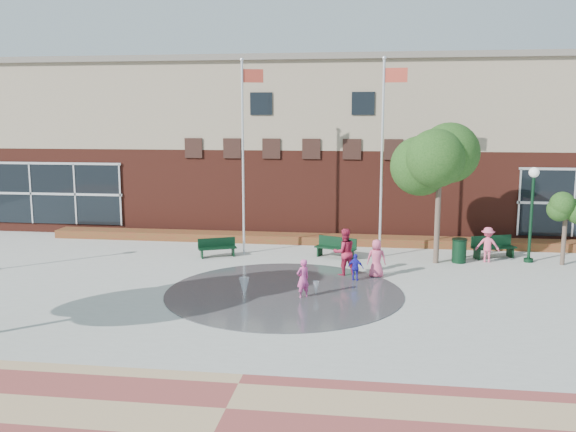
# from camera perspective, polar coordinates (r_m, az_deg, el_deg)

# --- Properties ---
(ground) EXTENTS (120.00, 120.00, 0.00)m
(ground) POSITION_cam_1_polar(r_m,az_deg,el_deg) (18.90, -1.67, -9.77)
(ground) COLOR #666056
(ground) RESTS_ON ground
(plaza_concrete) EXTENTS (46.00, 18.00, 0.01)m
(plaza_concrete) POSITION_cam_1_polar(r_m,az_deg,el_deg) (22.68, -0.00, -6.49)
(plaza_concrete) COLOR #A8A8A0
(plaza_concrete) RESTS_ON ground
(splash_pad) EXTENTS (8.40, 8.40, 0.01)m
(splash_pad) POSITION_cam_1_polar(r_m,az_deg,el_deg) (21.73, -0.36, -7.20)
(splash_pad) COLOR #383A3D
(splash_pad) RESTS_ON ground
(library_building) EXTENTS (44.40, 10.40, 9.20)m
(library_building) POSITION_cam_1_polar(r_m,az_deg,el_deg) (35.26, 3.00, 6.80)
(library_building) COLOR #592319
(library_building) RESTS_ON ground
(flower_bed) EXTENTS (26.00, 1.20, 0.40)m
(flower_bed) POSITION_cam_1_polar(r_m,az_deg,el_deg) (30.01, 1.98, -2.57)
(flower_bed) COLOR #A2151A
(flower_bed) RESTS_ON ground
(flagpole_left) EXTENTS (0.97, 0.41, 8.68)m
(flagpole_left) POSITION_cam_1_polar(r_m,az_deg,el_deg) (27.20, -4.14, 6.46)
(flagpole_left) COLOR white
(flagpole_left) RESTS_ON ground
(flagpole_right) EXTENTS (1.07, 0.18, 8.69)m
(flagpole_right) POSITION_cam_1_polar(r_m,az_deg,el_deg) (26.72, 8.91, 6.37)
(flagpole_right) COLOR white
(flagpole_right) RESTS_ON ground
(lamp_right) EXTENTS (0.43, 0.43, 4.08)m
(lamp_right) POSITION_cam_1_polar(r_m,az_deg,el_deg) (27.65, 21.87, 1.06)
(lamp_right) COLOR black
(lamp_right) RESTS_ON ground
(bench_left) EXTENTS (1.72, 1.13, 0.84)m
(bench_left) POSITION_cam_1_polar(r_m,az_deg,el_deg) (27.19, -6.62, -3.30)
(bench_left) COLOR black
(bench_left) RESTS_ON ground
(bench_mid) EXTENTS (1.89, 1.17, 0.92)m
(bench_mid) POSITION_cam_1_polar(r_m,az_deg,el_deg) (26.92, 4.46, -3.34)
(bench_mid) COLOR black
(bench_mid) RESTS_ON ground
(bench_right) EXTENTS (2.03, 1.24, 0.99)m
(bench_right) POSITION_cam_1_polar(r_m,az_deg,el_deg) (28.26, 18.67, -3.15)
(bench_right) COLOR black
(bench_right) RESTS_ON ground
(trash_can) EXTENTS (0.64, 0.64, 1.06)m
(trash_can) POSITION_cam_1_polar(r_m,az_deg,el_deg) (26.93, 15.72, -3.14)
(trash_can) COLOR black
(trash_can) RESTS_ON ground
(tree_mid) EXTENTS (3.28, 3.28, 5.54)m
(tree_mid) POSITION_cam_1_polar(r_m,az_deg,el_deg) (26.09, 13.99, 4.32)
(tree_mid) COLOR #4D3C32
(tree_mid) RESTS_ON ground
(tree_small_right) EXTENTS (1.97, 1.97, 3.37)m
(tree_small_right) POSITION_cam_1_polar(r_m,az_deg,el_deg) (27.68, 24.59, 0.74)
(tree_small_right) COLOR #4D3C32
(tree_small_right) RESTS_ON ground
(water_jet_a) EXTENTS (0.36, 0.36, 0.71)m
(water_jet_a) POSITION_cam_1_polar(r_m,az_deg,el_deg) (21.08, -4.10, -7.75)
(water_jet_a) COLOR white
(water_jet_a) RESTS_ON ground
(water_jet_b) EXTENTS (0.22, 0.22, 0.50)m
(water_jet_b) POSITION_cam_1_polar(r_m,az_deg,el_deg) (21.35, 2.63, -7.52)
(water_jet_b) COLOR white
(water_jet_b) RESTS_ON ground
(child_splash) EXTENTS (0.59, 0.58, 1.37)m
(child_splash) POSITION_cam_1_polar(r_m,az_deg,el_deg) (20.96, 1.41, -5.88)
(child_splash) COLOR #DF4998
(child_splash) RESTS_ON ground
(adult_red) EXTENTS (1.11, 1.00, 1.87)m
(adult_red) POSITION_cam_1_polar(r_m,az_deg,el_deg) (23.93, 5.29, -3.39)
(adult_red) COLOR #B52242
(adult_red) RESTS_ON ground
(adult_pink) EXTENTS (0.74, 0.49, 1.50)m
(adult_pink) POSITION_cam_1_polar(r_m,az_deg,el_deg) (23.82, 8.28, -3.96)
(adult_pink) COLOR #E1557C
(adult_pink) RESTS_ON ground
(child_blue) EXTENTS (0.67, 0.42, 1.06)m
(child_blue) POSITION_cam_1_polar(r_m,az_deg,el_deg) (23.21, 6.35, -4.83)
(child_blue) COLOR #2720C3
(child_blue) RESTS_ON ground
(person_bench) EXTENTS (1.07, 0.73, 1.52)m
(person_bench) POSITION_cam_1_polar(r_m,az_deg,el_deg) (27.36, 18.17, -2.58)
(person_bench) COLOR #F05A81
(person_bench) RESTS_ON ground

